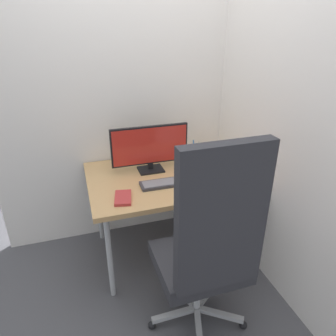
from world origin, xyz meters
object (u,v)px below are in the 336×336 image
at_px(monitor, 150,147).
at_px(pen_holder, 196,154).
at_px(notebook, 123,198).
at_px(mouse, 215,171).
at_px(keyboard, 171,182).
at_px(coffee_mug, 240,173).
at_px(office_chair, 209,246).

distance_m(monitor, pen_holder, 0.45).
xyz_separation_m(pen_holder, notebook, (-0.70, -0.46, -0.04)).
bearing_deg(monitor, pen_holder, 11.95).
relative_size(mouse, pen_holder, 0.49).
height_order(mouse, pen_holder, pen_holder).
bearing_deg(keyboard, coffee_mug, -9.91).
height_order(office_chair, monitor, office_chair).
bearing_deg(monitor, mouse, -25.49).
relative_size(office_chair, monitor, 2.20).
relative_size(keyboard, mouse, 5.47).
height_order(keyboard, coffee_mug, coffee_mug).
distance_m(mouse, coffee_mug, 0.20).
bearing_deg(mouse, notebook, 174.65).
relative_size(monitor, keyboard, 1.35).
relative_size(office_chair, notebook, 7.18).
height_order(notebook, coffee_mug, coffee_mug).
distance_m(office_chair, notebook, 0.66).
relative_size(monitor, pen_holder, 3.59).
xyz_separation_m(monitor, pen_holder, (0.42, 0.09, -0.14)).
bearing_deg(pen_holder, coffee_mug, -69.66).
xyz_separation_m(keyboard, pen_holder, (0.34, 0.36, 0.04)).
bearing_deg(pen_holder, notebook, -146.45).
bearing_deg(coffee_mug, monitor, 148.57).
relative_size(pen_holder, coffee_mug, 1.57).
height_order(keyboard, pen_holder, pen_holder).
relative_size(mouse, notebook, 0.44).
bearing_deg(monitor, office_chair, -84.76).
xyz_separation_m(monitor, coffee_mug, (0.58, -0.35, -0.14)).
height_order(office_chair, notebook, office_chair).
xyz_separation_m(office_chair, pen_holder, (0.33, 1.01, 0.10)).
distance_m(office_chair, mouse, 0.80).
distance_m(keyboard, pen_holder, 0.49).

